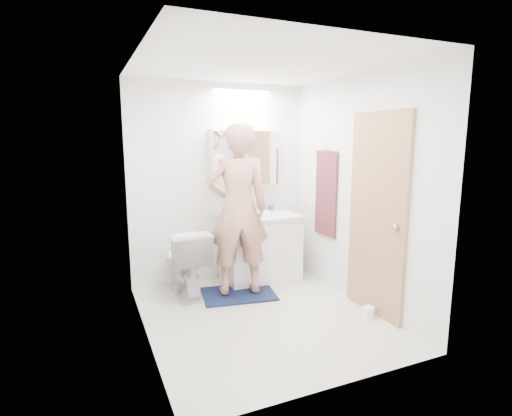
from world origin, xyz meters
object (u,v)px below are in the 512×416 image
toilet (185,262)px  person (238,209)px  toothbrush_cup (271,208)px  toilet_paper_roll (369,312)px  medicine_cabinet (245,158)px  soap_bottle_b (240,207)px  soap_bottle_a (237,206)px  vanity_cabinet (260,249)px

toilet → person: bearing=153.1°
toothbrush_cup → person: bearing=-141.0°
toilet → toilet_paper_roll: toilet is taller
medicine_cabinet → toothbrush_cup: medicine_cabinet is taller
toilet_paper_roll → soap_bottle_b: bearing=115.5°
toilet_paper_roll → toothbrush_cup: bearing=102.2°
toothbrush_cup → soap_bottle_b: bearing=177.3°
medicine_cabinet → person: person is taller
person → toothbrush_cup: 0.84m
medicine_cabinet → person: bearing=-118.5°
toilet → soap_bottle_a: soap_bottle_a is taller
medicine_cabinet → soap_bottle_b: size_ratio=4.83×
soap_bottle_a → soap_bottle_b: bearing=29.5°
soap_bottle_a → soap_bottle_b: soap_bottle_a is taller
toilet → soap_bottle_a: 0.93m
toilet → toothbrush_cup: (1.19, 0.27, 0.47)m
soap_bottle_b → toilet_paper_roll: size_ratio=1.66×
toothbrush_cup → toilet: bearing=-167.0°
medicine_cabinet → toilet: size_ratio=1.13×
vanity_cabinet → person: size_ratio=0.48×
medicine_cabinet → toothbrush_cup: size_ratio=9.87×
soap_bottle_b → person: bearing=-113.1°
soap_bottle_a → medicine_cabinet: bearing=24.3°
soap_bottle_b → toothbrush_cup: soap_bottle_b is taller
medicine_cabinet → soap_bottle_a: bearing=-155.7°
vanity_cabinet → medicine_cabinet: size_ratio=1.02×
soap_bottle_a → toothbrush_cup: 0.47m
person → soap_bottle_a: (0.18, 0.52, -0.06)m
toilet → soap_bottle_b: (0.77, 0.29, 0.52)m
soap_bottle_a → vanity_cabinet: bearing=-30.5°
soap_bottle_b → toilet: bearing=-159.1°
person → soap_bottle_b: person is taller
soap_bottle_b → toothbrush_cup: bearing=-2.7°
toilet → soap_bottle_b: size_ratio=4.26×
vanity_cabinet → soap_bottle_b: 0.59m
medicine_cabinet → toilet_paper_roll: size_ratio=8.00×
toilet → vanity_cabinet: bearing=-175.3°
person → medicine_cabinet: bearing=-109.1°
person → soap_bottle_a: bearing=-99.8°
soap_bottle_a → soap_bottle_b: 0.06m
person → toilet_paper_roll: (0.99, -1.03, -0.93)m
soap_bottle_b → toothbrush_cup: 0.42m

